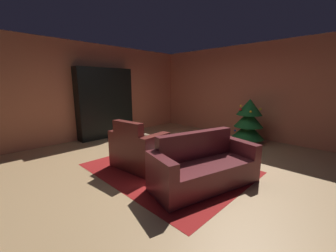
{
  "coord_description": "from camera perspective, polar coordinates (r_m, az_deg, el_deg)",
  "views": [
    {
      "loc": [
        2.84,
        -3.03,
        1.63
      ],
      "look_at": [
        -0.12,
        -0.03,
        0.76
      ],
      "focal_mm": 22.05,
      "sensor_mm": 36.0,
      "label": 1
    }
  ],
  "objects": [
    {
      "name": "bottle_on_table",
      "position": [
        3.7,
        1.76,
        -5.27
      ],
      "size": [
        0.07,
        0.07,
        0.22
      ],
      "color": "navy",
      "rests_on": "coffee_table"
    },
    {
      "name": "wall_left",
      "position": [
        6.72,
        -18.83,
        8.98
      ],
      "size": [
        0.06,
        6.48,
        2.78
      ],
      "primitive_type": "cube",
      "color": "#D77D56",
      "rests_on": "ground"
    },
    {
      "name": "coffee_table",
      "position": [
        3.89,
        -0.38,
        -6.42
      ],
      "size": [
        0.76,
        0.76,
        0.46
      ],
      "color": "black",
      "rests_on": "ground"
    },
    {
      "name": "armchair_red",
      "position": [
        4.1,
        -8.35,
        -6.83
      ],
      "size": [
        1.09,
        0.77,
        0.95
      ],
      "color": "maroon",
      "rests_on": "ground"
    },
    {
      "name": "ground_plane",
      "position": [
        4.46,
        1.4,
        -9.81
      ],
      "size": [
        7.63,
        7.63,
        0.0
      ],
      "primitive_type": "plane",
      "color": "tan"
    },
    {
      "name": "book_stack_on_table",
      "position": [
        3.87,
        -0.33,
        -4.96
      ],
      "size": [
        0.23,
        0.19,
        0.11
      ],
      "color": "#D3B453",
      "rests_on": "coffee_table"
    },
    {
      "name": "area_rug",
      "position": [
        4.12,
        0.04,
        -11.6
      ],
      "size": [
        2.9,
        2.31,
        0.01
      ],
      "primitive_type": "cube",
      "color": "maroon",
      "rests_on": "ground"
    },
    {
      "name": "bookshelf_unit",
      "position": [
        6.63,
        -15.93,
        5.74
      ],
      "size": [
        0.35,
        1.72,
        2.09
      ],
      "color": "black",
      "rests_on": "ground"
    },
    {
      "name": "decorated_tree",
      "position": [
        6.05,
        21.38,
        1.38
      ],
      "size": [
        0.85,
        0.85,
        1.23
      ],
      "color": "brown",
      "rests_on": "ground"
    },
    {
      "name": "wall_back",
      "position": [
        6.86,
        20.39,
        8.91
      ],
      "size": [
        6.38,
        0.06,
        2.78
      ],
      "primitive_type": "cube",
      "color": "#D77D56",
      "rests_on": "ground"
    },
    {
      "name": "couch_red",
      "position": [
        3.47,
        9.88,
        -11.28
      ],
      "size": [
        1.15,
        1.92,
        0.84
      ],
      "color": "maroon",
      "rests_on": "ground"
    }
  ]
}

